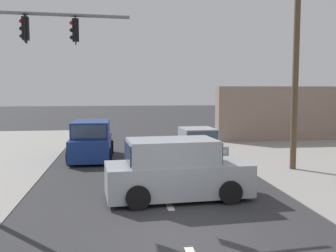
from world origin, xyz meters
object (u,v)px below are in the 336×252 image
suv_receding_far (176,171)px  suv_oncoming_near (91,141)px  utility_pole_midground_right (296,58)px  sedan_kerbside_parked (198,146)px

suv_receding_far → suv_oncoming_near: bearing=112.4°
utility_pole_midground_right → sedan_kerbside_parked: size_ratio=2.10×
suv_receding_far → suv_oncoming_near: same height
utility_pole_midground_right → suv_receding_far: utility_pole_midground_right is taller
utility_pole_midground_right → suv_receding_far: (-5.65, -3.78, -3.87)m
sedan_kerbside_parked → suv_oncoming_near: size_ratio=0.94×
utility_pole_midground_right → suv_oncoming_near: utility_pole_midground_right is taller
sedan_kerbside_parked → suv_oncoming_near: (-5.12, 1.03, 0.18)m
utility_pole_midground_right → suv_receding_far: 7.82m
suv_receding_far → sedan_kerbside_parked: suv_receding_far is taller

